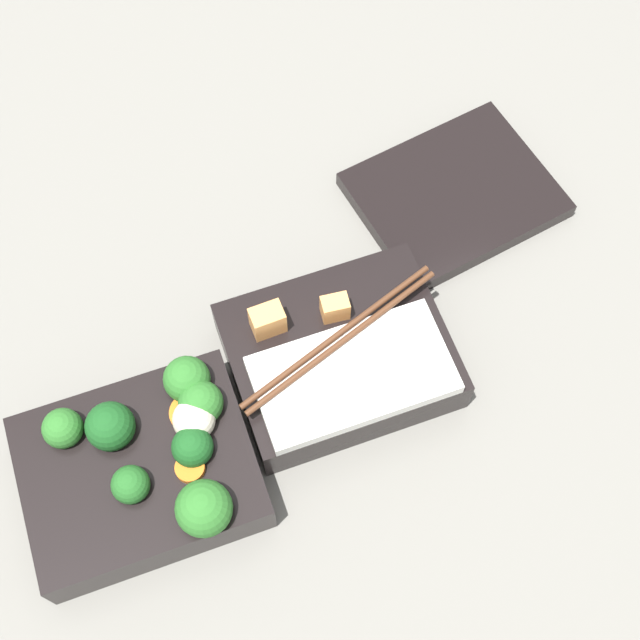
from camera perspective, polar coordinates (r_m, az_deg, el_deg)
ground_plane at (r=0.75m, az=-4.39°, el=-6.64°), size 3.00×3.00×0.00m
bento_tray_vegetable at (r=0.72m, az=-11.00°, el=-9.04°), size 0.18×0.15×0.08m
bento_tray_rice at (r=0.74m, az=1.28°, el=-2.41°), size 0.19×0.14×0.07m
bento_lid at (r=0.85m, az=8.59°, el=7.92°), size 0.20×0.17×0.02m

